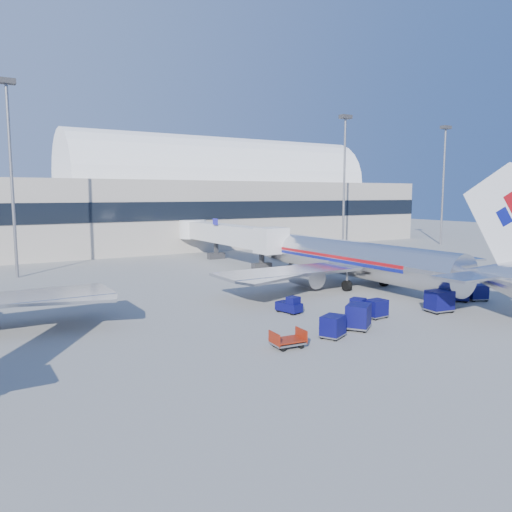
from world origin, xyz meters
TOP-DOWN VIEW (x-y plane):
  - ground at (0.00, 0.00)m, footprint 260.00×260.00m
  - terminal at (-13.60, 55.96)m, footprint 170.00×28.15m
  - airliner_main at (10.00, 4.51)m, footprint 32.00×37.26m
  - jetbridge_near at (7.60, 30.81)m, footprint 4.40×27.50m
  - mast_west at (-20.00, 30.00)m, footprint 2.00×1.20m
  - mast_east at (30.00, 30.00)m, footprint 2.00×1.20m
  - mast_far_east at (55.00, 30.00)m, footprint 2.00×1.20m
  - barrier_near at (18.00, 2.00)m, footprint 3.00×0.55m
  - barrier_mid at (21.30, 2.00)m, footprint 3.00×0.55m
  - barrier_far at (24.60, 2.00)m, footprint 3.00×0.55m
  - tug_lead at (1.10, -5.10)m, footprint 2.73×2.17m
  - tug_right at (12.66, -5.21)m, footprint 2.23×2.42m
  - tug_left at (-2.89, -1.12)m, footprint 1.53×2.34m
  - cart_train_a at (1.96, -6.04)m, footprint 1.75×1.38m
  - cart_train_b at (-1.53, -7.77)m, footprint 2.63×2.51m
  - cart_train_c at (-4.50, -8.48)m, footprint 2.14×1.95m
  - cart_solo_near at (7.80, -7.36)m, footprint 2.27×1.86m
  - cart_solo_far at (14.60, -6.11)m, footprint 2.05×1.83m
  - cart_open_red at (-8.36, -8.72)m, footprint 2.19×1.63m

SIDE VIEW (x-z plane):
  - ground at x=0.00m, z-range 0.00..0.00m
  - cart_open_red at x=-8.36m, z-range 0.12..0.68m
  - barrier_near at x=18.00m, z-range 0.00..0.90m
  - barrier_mid at x=21.30m, z-range 0.00..0.90m
  - barrier_far at x=24.60m, z-range 0.00..0.90m
  - tug_left at x=-2.89m, z-range -0.06..1.35m
  - tug_right at x=12.66m, z-range -0.06..1.38m
  - tug_lead at x=1.10m, z-range -0.07..1.52m
  - cart_train_a at x=1.96m, z-range 0.05..1.52m
  - cart_solo_far at x=14.60m, z-range 0.05..1.54m
  - cart_train_c at x=-4.50m, z-range 0.05..1.59m
  - cart_solo_near at x=7.80m, z-range 0.06..1.88m
  - cart_train_b at x=-1.53m, z-range 0.06..1.90m
  - airliner_main at x=10.00m, z-range -3.11..8.96m
  - jetbridge_near at x=7.60m, z-range 0.80..7.05m
  - terminal at x=-13.60m, z-range -2.98..18.02m
  - mast_west at x=-20.00m, z-range 3.49..26.09m
  - mast_east at x=30.00m, z-range 3.49..26.09m
  - mast_far_east at x=55.00m, z-range 3.49..26.09m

